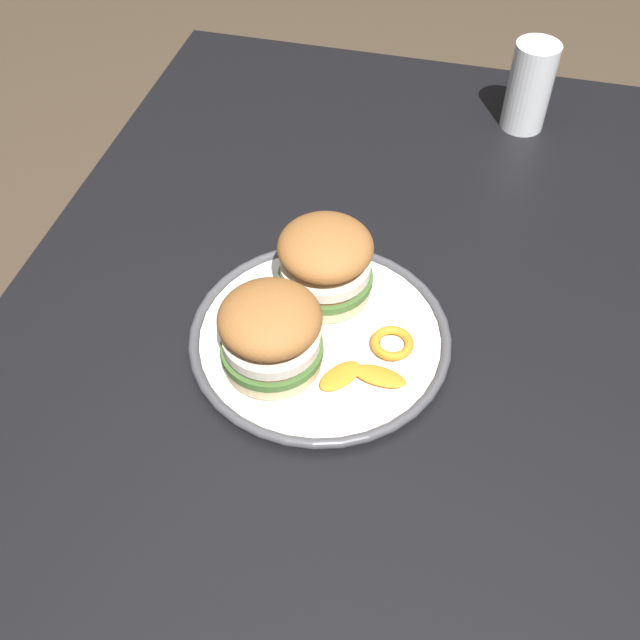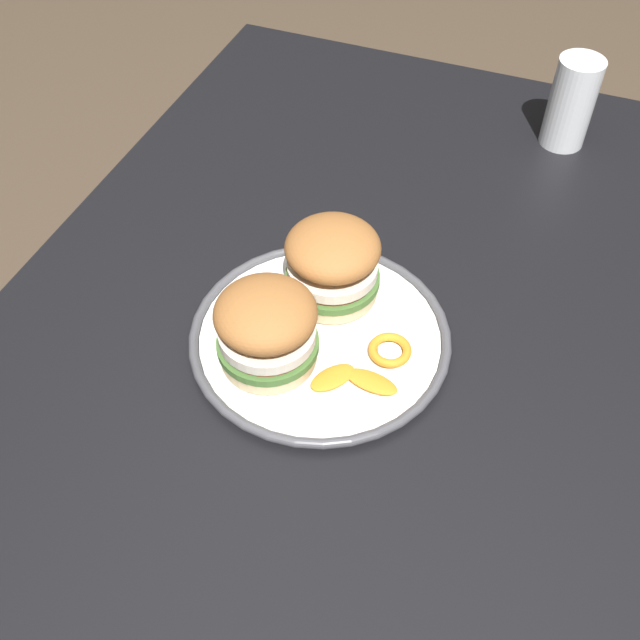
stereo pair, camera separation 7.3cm
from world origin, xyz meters
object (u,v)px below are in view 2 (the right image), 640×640
dining_table (342,435)px  drinking_glass (570,108)px  sandwich_half_right (333,262)px  dinner_plate (320,337)px  sandwich_half_left (267,327)px

dining_table → drinking_glass: size_ratio=10.67×
dining_table → sandwich_half_right: sandwich_half_right is taller
dinner_plate → sandwich_half_right: size_ratio=2.06×
drinking_glass → sandwich_half_left: bearing=-23.3°
sandwich_half_left → drinking_glass: 0.62m
dinner_plate → drinking_glass: drinking_glass is taller
sandwich_half_left → sandwich_half_right: (-0.12, 0.03, 0.00)m
sandwich_half_left → drinking_glass: size_ratio=1.01×
dinner_plate → drinking_glass: bearing=158.5°
dinner_plate → drinking_glass: (-0.52, 0.20, 0.05)m
dining_table → sandwich_half_left: bearing=-93.3°
dinner_plate → sandwich_half_right: bearing=-171.3°
dinner_plate → sandwich_half_right: sandwich_half_right is taller
dinner_plate → sandwich_half_left: size_ratio=2.25×
dining_table → sandwich_half_right: bearing=-153.8°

